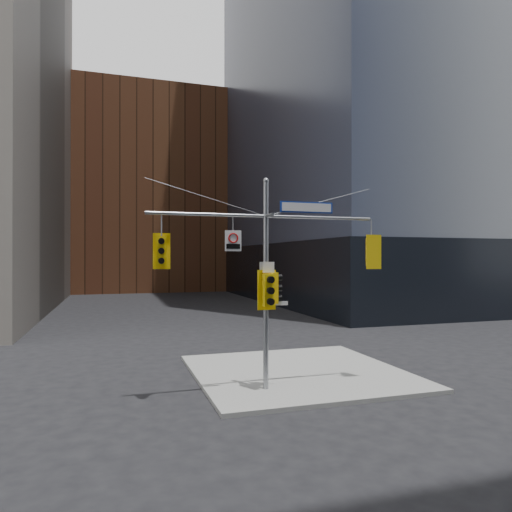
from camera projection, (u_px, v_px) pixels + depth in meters
ground at (287, 412)px, 13.52m from camera, size 160.00×160.00×0.00m
sidewalk_corner at (298, 372)px, 17.94m from camera, size 8.00×8.00×0.15m
podium_ne at (413, 272)px, 52.45m from camera, size 36.40×36.40×6.00m
brick_midrise at (148, 196)px, 68.92m from camera, size 26.00×20.00×28.00m
signal_assembly at (266, 263)px, 15.44m from camera, size 8.00×0.80×7.30m
traffic_light_west_arm at (161, 251)px, 14.41m from camera, size 0.55×0.47×1.15m
traffic_light_east_arm at (371, 252)px, 16.66m from camera, size 0.59×0.47×1.24m
traffic_light_pole_side at (275, 288)px, 15.54m from camera, size 0.42×0.36×1.06m
traffic_light_pole_front at (268, 290)px, 15.18m from camera, size 0.64×0.51×1.35m
street_sign_blade at (307, 207)px, 15.90m from camera, size 1.97×0.07×0.38m
regulatory_sign_arm at (233, 240)px, 15.08m from camera, size 0.55×0.08×0.69m
regulatory_sign_pole at (267, 272)px, 15.33m from camera, size 0.50×0.08×0.66m
street_blade_ew at (278, 303)px, 15.58m from camera, size 0.69×0.05×0.14m
street_blade_ns at (262, 305)px, 15.87m from camera, size 0.11×0.71×0.14m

